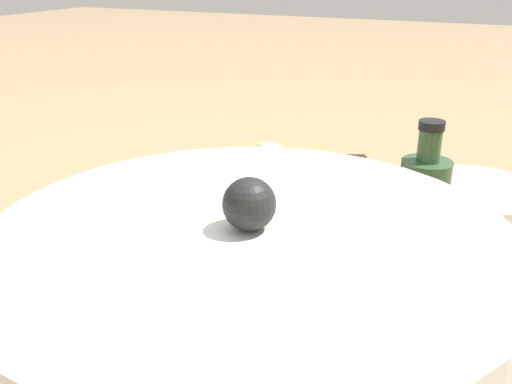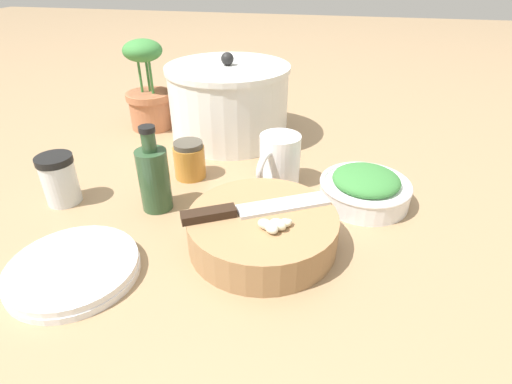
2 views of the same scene
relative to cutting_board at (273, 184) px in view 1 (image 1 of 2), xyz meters
name	(u,v)px [view 1 (image 1 of 2)]	position (x,y,z in m)	size (l,w,h in m)	color
ground_plane	(306,237)	(-0.07, 0.07, -0.03)	(5.00, 5.00, 0.00)	#997A56
cutting_board	(273,184)	(0.00, 0.00, 0.00)	(0.22, 0.22, 0.05)	#9E754C
chef_knife	(288,164)	(-0.02, 0.00, 0.03)	(0.21, 0.13, 0.01)	black
garlic_cloves	(267,149)	(0.02, -0.03, 0.03)	(0.05, 0.04, 0.02)	silver
herb_bowl	(102,206)	(0.15, 0.15, 0.00)	(0.16, 0.16, 0.06)	white
coffee_mug	(204,227)	(-0.01, 0.19, 0.02)	(0.08, 0.11, 0.10)	white
plate_stack	(476,194)	(-0.24, -0.12, -0.02)	(0.18, 0.18, 0.02)	white
honey_jar	(376,273)	(-0.18, 0.18, 0.01)	(0.06, 0.06, 0.07)	#BC7A2D
oil_bottle	(422,204)	(-0.20, 0.06, 0.03)	(0.05, 0.05, 0.15)	#2D4C2D
stock_pot	(250,359)	(-0.16, 0.39, 0.06)	(0.28, 0.28, 0.20)	silver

